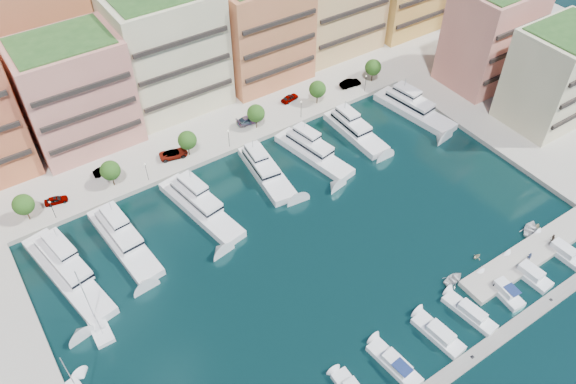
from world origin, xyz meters
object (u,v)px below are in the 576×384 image
Objects in this scene: tree_5 at (373,67)px; lamppost_2 at (228,136)px; tender_2 at (530,229)px; car_2 at (174,154)px; car_0 at (56,200)px; yacht_2 at (199,205)px; cruiser_7 at (503,291)px; tree_4 at (318,89)px; yacht_0 at (66,270)px; tree_2 at (187,140)px; cruiser_8 at (528,273)px; cruiser_6 at (470,313)px; tree_1 at (110,170)px; lamppost_4 at (366,81)px; car_1 at (104,171)px; car_5 at (350,83)px; car_4 at (290,98)px; tree_0 at (23,205)px; yacht_3 at (265,169)px; sailboat_2 at (97,323)px; person_0 at (530,256)px; tender_1 at (477,256)px; tender_0 at (454,279)px; tender_3 at (538,226)px; yacht_4 at (312,152)px; car_3 at (249,120)px; yacht_1 at (122,239)px; cruiser_9 at (561,251)px; lamppost_0 at (52,207)px; lamppost_3 at (301,107)px; lamppost_1 at (146,169)px; cruiser_4 at (395,364)px; cruiser_5 at (438,335)px; yacht_5 at (354,129)px.

lamppost_2 is at bearing -176.71° from tree_5.
car_2 reaches higher than tender_2.
car_2 is (23.75, -0.30, 0.08)m from car_0.
yacht_2 is 2.66× the size of cruiser_7.
yacht_0 is at bearing -166.37° from tree_4.
cruiser_8 is (33.07, -58.09, -4.20)m from tree_2.
cruiser_6 is 2.22× the size of car_0.
lamppost_4 is (60.00, -2.30, -0.92)m from tree_1.
yacht_2 reaches higher than car_1.
tree_2 reaches higher than car_5.
tree_1 is 1.30× the size of car_4.
tree_0 is 90.04m from tender_2.
car_5 reaches higher than car_0.
car_1 is (-26.57, 16.63, 0.49)m from yacht_3.
car_1 is (14.04, 19.28, 0.49)m from yacht_0.
tree_1 reaches higher than yacht_3.
sailboat_2 reaches higher than tender_2.
tree_0 is at bearing 15.82° from person_0.
cruiser_7 is at bearing 172.32° from car_5.
car_5 is (15.00, -3.08, 0.09)m from car_4.
tender_1 is (-3.14, -50.77, -4.32)m from tree_4.
yacht_3 reaches higher than person_0.
tender_3 is at bearing -93.73° from tender_0.
car_3 is (-5.53, 15.55, 0.72)m from yacht_4.
yacht_1 reaches higher than lamppost_2.
yacht_0 is at bearing -83.98° from tree_0.
tree_1 is 81.90m from cruiser_9.
lamppost_0 is 0.96× the size of tender_2.
lamppost_3 is (18.00, 0.00, 0.00)m from lamppost_2.
lamppost_1 reaches higher than cruiser_8.
yacht_3 reaches higher than lamppost_4.
tender_1 is (-19.14, -50.77, -4.32)m from tree_5.
cruiser_4 reaches higher than cruiser_9.
cruiser_5 is at bearing 113.29° from tender_1.
yacht_2 is at bearing -113.74° from car_0.
lamppost_2 reaches higher than car_3.
person_0 is (15.88, 1.81, 1.29)m from cruiser_6.
car_1 is (-43.21, 62.26, 1.13)m from cruiser_7.
lamppost_0 reaches higher than cruiser_9.
car_5 is at bearing -22.89° from tender_3.
car_3 is 26.94m from car_5.
cruiser_6 is at bearing 161.52° from car_4.
lamppost_3 is (42.00, -2.30, -0.92)m from tree_1.
car_0 is at bearing 84.03° from sailboat_2.
tree_0 is at bearing 131.16° from yacht_1.
cruiser_4 is at bearing -179.96° from cruiser_7.
lamppost_0 reaches higher than car_5.
car_2 is (-13.11, 13.60, 0.58)m from yacht_3.
tree_0 is 1.00× the size of tree_2.
tree_1 is 0.33× the size of yacht_5.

